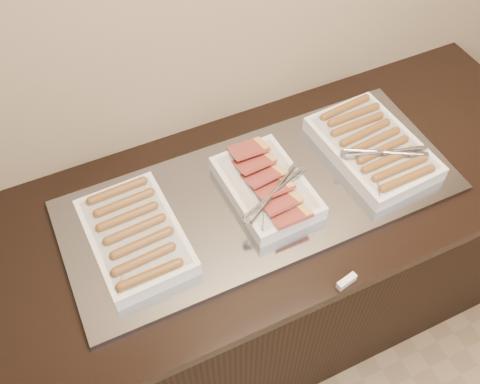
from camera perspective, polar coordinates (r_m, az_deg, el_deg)
name	(u,v)px	position (r m, az deg, el deg)	size (l,w,h in m)	color
counter	(260,270)	(2.01, 2.15, -8.31)	(2.06, 0.76, 0.90)	black
warming_tray	(261,196)	(1.63, 2.28, -0.46)	(1.20, 0.50, 0.02)	#91939E
dish_left	(135,235)	(1.53, -11.11, -4.55)	(0.26, 0.37, 0.07)	silver
dish_center	(267,187)	(1.60, 2.87, 0.53)	(0.26, 0.35, 0.09)	silver
dish_right	(373,147)	(1.75, 14.00, 4.68)	(0.29, 0.42, 0.08)	silver
label_holder	(346,281)	(1.49, 11.29, -9.34)	(0.06, 0.02, 0.02)	silver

